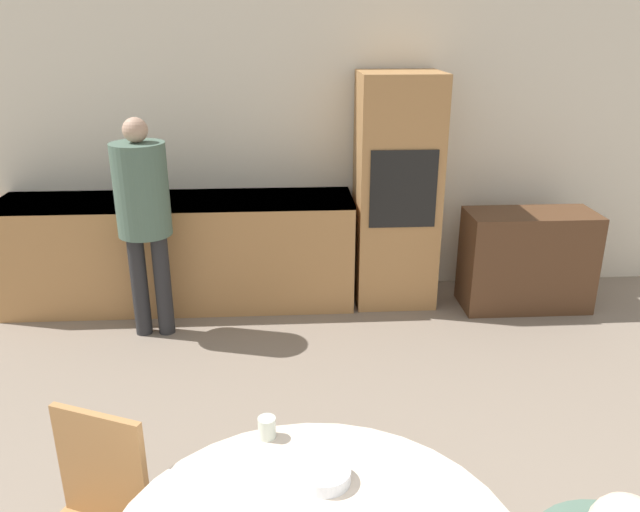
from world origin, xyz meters
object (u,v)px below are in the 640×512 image
sideboard (527,260)px  person_standing (143,206)px  bowl_near (325,475)px  cup (267,428)px  oven_unit (396,191)px

sideboard → person_standing: size_ratio=0.63×
bowl_near → cup: bearing=128.5°
oven_unit → person_standing: (-1.90, -0.54, 0.07)m
person_standing → cup: 2.51m
person_standing → bowl_near: (1.11, -2.58, -0.23)m
oven_unit → cup: oven_unit is taller
oven_unit → cup: size_ratio=22.11×
person_standing → bowl_near: size_ratio=9.13×
bowl_near → oven_unit: bearing=75.8°
person_standing → cup: (0.91, -2.33, -0.21)m
person_standing → bowl_near: 2.82m
oven_unit → bowl_near: bearing=-104.2°
sideboard → bowl_near: size_ratio=5.77×
bowl_near → person_standing: bearing=113.3°
oven_unit → bowl_near: 3.22m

